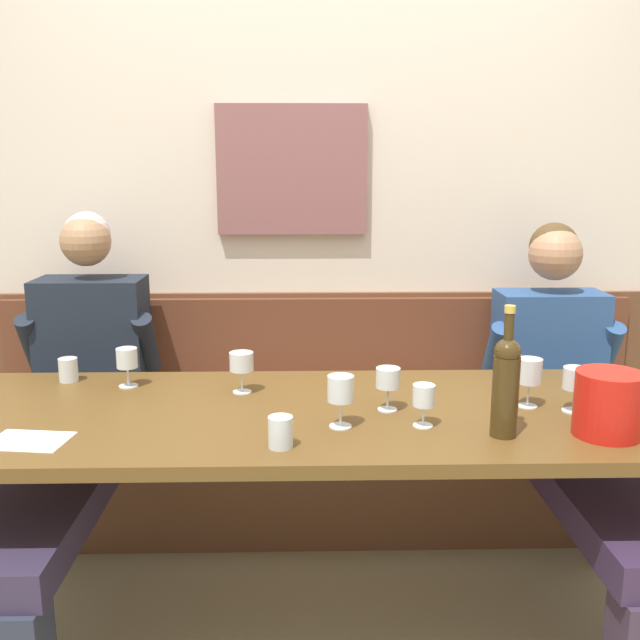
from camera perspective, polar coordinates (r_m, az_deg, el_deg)
The scene contains 18 objects.
room_wall_back at distance 3.04m, azimuth -0.31°, elevation 10.62°, with size 6.80×0.12×2.80m.
wood_wainscot_panel at distance 3.15m, azimuth -0.25°, elevation -6.43°, with size 6.80×0.03×0.96m, color brown.
wall_bench at distance 3.02m, azimuth -0.17°, elevation -11.27°, with size 2.65×0.42×0.94m.
dining_table at distance 2.23m, azimuth 0.20°, elevation -9.04°, with size 2.35×0.84×0.75m.
person_center_right_seat at distance 2.70m, azimuth -19.45°, elevation -6.96°, with size 0.52×1.29×1.32m.
person_left_seat at distance 2.73m, azimuth 20.02°, elevation -7.12°, with size 0.52×1.28×1.27m.
ice_bucket at distance 2.12m, azimuth 22.10°, elevation -6.26°, with size 0.18×0.18×0.18m, color red.
wine_bottle_amber_mid at distance 2.01m, azimuth 14.67°, elevation -4.89°, with size 0.07×0.07×0.37m.
wine_glass_by_bottle at distance 2.17m, azimuth 5.47°, elevation -4.82°, with size 0.07×0.07×0.13m.
wine_glass_center_rear at distance 2.48m, azimuth -15.21°, elevation -3.07°, with size 0.07×0.07×0.13m.
wine_glass_center_front at distance 2.03m, azimuth 1.66°, elevation -5.73°, with size 0.08×0.08×0.15m.
wine_glass_near_bucket at distance 2.06m, azimuth 8.31°, elevation -6.20°, with size 0.06×0.06×0.12m.
wine_glass_right_end at distance 2.35m, azimuth -6.31°, elevation -3.50°, with size 0.08×0.08×0.14m.
wine_glass_left_end at distance 2.29m, azimuth 19.78°, elevation -4.54°, with size 0.08×0.08×0.14m.
wine_glass_mid_left at distance 2.28m, azimuth 16.44°, elevation -4.13°, with size 0.08×0.08×0.15m.
water_tumbler_center at distance 1.91m, azimuth -3.18°, elevation -8.95°, with size 0.07×0.07×0.09m, color silver.
water_tumbler_left at distance 2.62m, azimuth -19.52°, elevation -3.78°, with size 0.06×0.06×0.08m, color silver.
tasting_sheet_left_guest at distance 2.11m, azimuth -22.31°, elevation -8.94°, with size 0.21×0.15×0.00m, color white.
Camera 1 is at (-0.06, -1.94, 1.49)m, focal length 39.93 mm.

